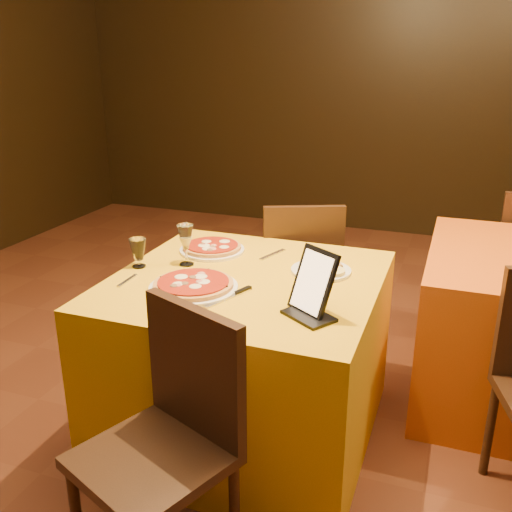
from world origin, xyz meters
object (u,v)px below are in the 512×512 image
(wine_glass, at_px, (186,245))
(tablet, at_px, (313,282))
(chair_main_far, at_px, (298,276))
(chair_main_near, at_px, (152,459))
(pizza_near, at_px, (193,286))
(pizza_far, at_px, (212,248))
(water_glass, at_px, (138,253))
(main_table, at_px, (247,356))

(wine_glass, distance_m, tablet, 0.71)
(chair_main_far, distance_m, wine_glass, 0.91)
(chair_main_far, bearing_deg, chair_main_near, 67.12)
(pizza_near, height_order, pizza_far, same)
(chair_main_near, xyz_separation_m, tablet, (0.35, 0.60, 0.41))
(pizza_far, distance_m, water_glass, 0.38)
(wine_glass, bearing_deg, main_table, -9.72)
(main_table, distance_m, chair_main_near, 0.83)
(chair_main_far, distance_m, pizza_far, 0.69)
(water_glass, bearing_deg, wine_glass, 27.40)
(chair_main_near, relative_size, chair_main_far, 1.00)
(pizza_near, height_order, wine_glass, wine_glass)
(main_table, bearing_deg, wine_glass, 170.28)
(chair_main_far, distance_m, pizza_near, 1.06)
(water_glass, bearing_deg, chair_main_far, 60.06)
(main_table, xyz_separation_m, wine_glass, (-0.31, 0.05, 0.47))
(chair_main_far, distance_m, tablet, 1.18)
(chair_main_near, relative_size, water_glass, 7.00)
(pizza_far, xyz_separation_m, wine_glass, (-0.03, -0.20, 0.08))
(chair_main_far, bearing_deg, wine_glass, 45.12)
(water_glass, xyz_separation_m, tablet, (0.84, -0.19, 0.06))
(pizza_near, relative_size, tablet, 1.47)
(pizza_near, distance_m, pizza_far, 0.46)
(main_table, xyz_separation_m, pizza_near, (-0.16, -0.19, 0.39))
(main_table, bearing_deg, tablet, -33.68)
(pizza_far, bearing_deg, chair_main_far, 63.65)
(water_glass, relative_size, tablet, 0.53)
(tablet, bearing_deg, pizza_near, -151.18)
(main_table, distance_m, wine_glass, 0.56)
(pizza_near, xyz_separation_m, wine_glass, (-0.15, 0.24, 0.08))
(pizza_far, bearing_deg, water_glass, -125.92)
(pizza_far, bearing_deg, wine_glass, -98.91)
(wine_glass, bearing_deg, pizza_far, 81.09)
(main_table, bearing_deg, pizza_near, -129.34)
(chair_main_near, relative_size, tablet, 3.73)
(main_table, bearing_deg, water_glass, -174.91)
(chair_main_near, relative_size, pizza_near, 2.54)
(chair_main_near, xyz_separation_m, water_glass, (-0.49, 0.79, 0.36))
(pizza_near, distance_m, wine_glass, 0.30)
(tablet, bearing_deg, chair_main_far, 141.96)
(main_table, xyz_separation_m, pizza_far, (-0.27, 0.26, 0.39))
(main_table, height_order, chair_main_near, chair_main_near)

